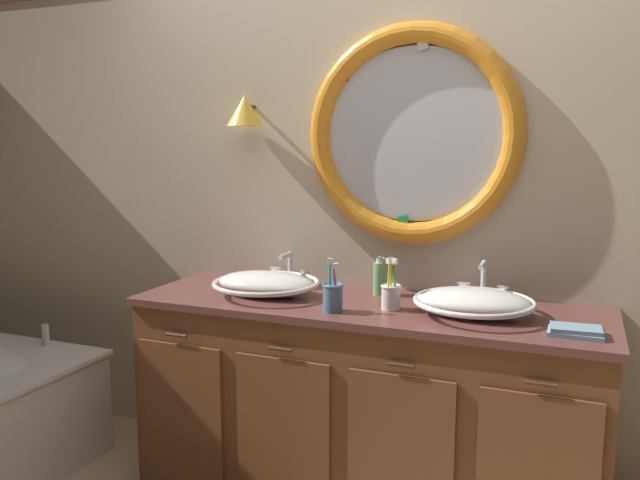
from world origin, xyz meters
The scene contains 10 objects.
back_wall_assembly centered at (0.01, 0.59, 1.32)m, with size 6.40×0.26×2.60m.
vanity_counter centered at (0.07, 0.25, 0.44)m, with size 1.93×0.64×0.87m.
sink_basin_left centered at (-0.37, 0.23, 0.92)m, with size 0.46×0.46×0.10m.
sink_basin_right centered at (0.51, 0.23, 0.92)m, with size 0.46×0.46×0.10m.
faucet_set_left centered at (-0.37, 0.47, 0.93)m, with size 0.21×0.13×0.15m.
faucet_set_right centered at (0.51, 0.47, 0.94)m, with size 0.21×0.13×0.17m.
toothbrush_holder_left centered at (-0.01, 0.08, 0.93)m, with size 0.09×0.09×0.21m.
toothbrush_holder_right centered at (0.19, 0.19, 0.93)m, with size 0.08×0.08×0.21m.
soap_dispenser centered at (0.08, 0.42, 0.95)m, with size 0.06×0.07×0.17m.
folded_hand_towel centered at (0.87, 0.10, 0.89)m, with size 0.18×0.12×0.03m.
Camera 1 is at (0.87, -2.19, 1.53)m, focal length 36.08 mm.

